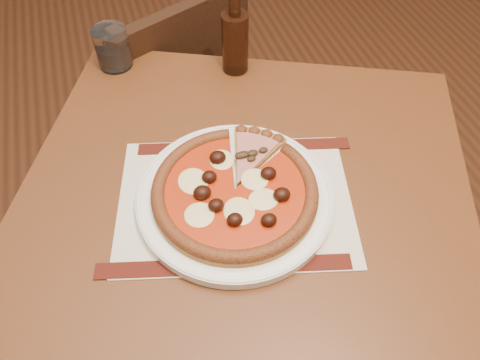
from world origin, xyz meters
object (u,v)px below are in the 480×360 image
(table, at_px, (243,231))
(water_glass, at_px, (112,48))
(pizza, at_px, (235,190))
(bottle, at_px, (235,40))
(plate, at_px, (235,197))
(chair_far, at_px, (174,99))

(table, relative_size, water_glass, 11.71)
(pizza, distance_m, water_glass, 0.47)
(pizza, distance_m, bottle, 0.37)
(plate, xyz_separation_m, bottle, (0.11, 0.35, 0.06))
(chair_far, relative_size, pizza, 2.86)
(chair_far, bearing_deg, plate, 67.08)
(pizza, relative_size, water_glass, 3.14)
(table, xyz_separation_m, pizza, (-0.02, 0.00, 0.13))
(pizza, bearing_deg, table, -0.69)
(chair_far, bearing_deg, bottle, 89.69)
(plate, distance_m, pizza, 0.02)
(chair_far, distance_m, bottle, 0.46)
(table, bearing_deg, bottle, 75.15)
(plate, bearing_deg, bottle, 72.82)
(chair_far, bearing_deg, table, 68.49)
(table, distance_m, bottle, 0.41)
(chair_far, height_order, plate, chair_far)
(bottle, bearing_deg, plate, -107.18)
(chair_far, relative_size, bottle, 4.24)
(pizza, relative_size, bottle, 1.48)
(plate, bearing_deg, water_glass, 107.83)
(pizza, bearing_deg, chair_far, 90.45)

